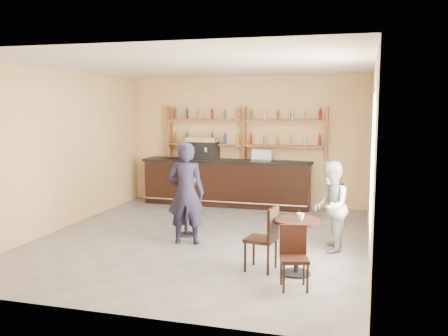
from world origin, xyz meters
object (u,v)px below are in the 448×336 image
(cafe_table, at_px, (297,247))
(patron_second, at_px, (331,206))
(bar_counter, at_px, (226,183))
(pastry_case, at_px, (263,155))
(pedestal_table, at_px, (186,209))
(man_main, at_px, (186,193))
(chair_west, at_px, (261,238))
(chair_south, at_px, (294,258))
(espresso_machine, at_px, (203,148))

(cafe_table, distance_m, patron_second, 1.46)
(bar_counter, height_order, pastry_case, pastry_case)
(cafe_table, bearing_deg, bar_counter, 117.09)
(pedestal_table, relative_size, cafe_table, 1.25)
(man_main, bearing_deg, pastry_case, -112.70)
(cafe_table, relative_size, patron_second, 0.53)
(chair_west, bearing_deg, patron_second, 152.60)
(bar_counter, xyz_separation_m, patron_second, (2.76, -3.28, 0.21))
(chair_south, xyz_separation_m, patron_second, (0.34, 1.96, 0.35))
(pastry_case, height_order, pedestal_table, pastry_case)
(espresso_machine, bearing_deg, bar_counter, -4.63)
(chair_west, relative_size, patron_second, 0.63)
(chair_west, xyz_separation_m, patron_second, (0.94, 1.31, 0.29))
(pastry_case, height_order, man_main, man_main)
(espresso_machine, height_order, pastry_case, espresso_machine)
(cafe_table, relative_size, chair_west, 0.84)
(pastry_case, relative_size, patron_second, 0.31)
(pedestal_table, bearing_deg, man_main, -69.70)
(pedestal_table, distance_m, chair_west, 2.40)
(man_main, bearing_deg, chair_west, 134.58)
(espresso_machine, xyz_separation_m, cafe_table, (2.99, -4.64, -1.00))
(cafe_table, bearing_deg, chair_west, 174.81)
(espresso_machine, height_order, cafe_table, espresso_machine)
(espresso_machine, height_order, chair_south, espresso_machine)
(bar_counter, xyz_separation_m, pastry_case, (0.91, 0.00, 0.72))
(chair_west, bearing_deg, pastry_case, -160.44)
(chair_south, bearing_deg, chair_west, 117.15)
(pedestal_table, height_order, chair_west, pedestal_table)
(pastry_case, height_order, chair_west, pastry_case)
(espresso_machine, relative_size, chair_south, 0.90)
(man_main, distance_m, chair_south, 2.84)
(man_main, bearing_deg, cafe_table, 140.85)
(chair_south, bearing_deg, espresso_machine, 104.57)
(pastry_case, distance_m, man_main, 3.59)
(bar_counter, distance_m, man_main, 3.53)
(pastry_case, relative_size, cafe_table, 0.59)
(bar_counter, height_order, man_main, man_main)
(pastry_case, xyz_separation_m, pedestal_table, (-0.89, -2.99, -0.76))
(cafe_table, height_order, chair_south, chair_south)
(chair_south, bearing_deg, patron_second, 64.53)
(espresso_machine, xyz_separation_m, pedestal_table, (0.64, -2.99, -0.90))
(pedestal_table, bearing_deg, chair_south, -43.19)
(bar_counter, bearing_deg, pastry_case, 0.00)
(pedestal_table, bearing_deg, patron_second, -6.06)
(bar_counter, distance_m, chair_south, 5.77)
(man_main, relative_size, chair_south, 2.14)
(pedestal_table, distance_m, man_main, 0.69)
(cafe_table, xyz_separation_m, chair_south, (0.05, -0.60, 0.02))
(cafe_table, distance_m, chair_west, 0.56)
(bar_counter, relative_size, pedestal_table, 4.04)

